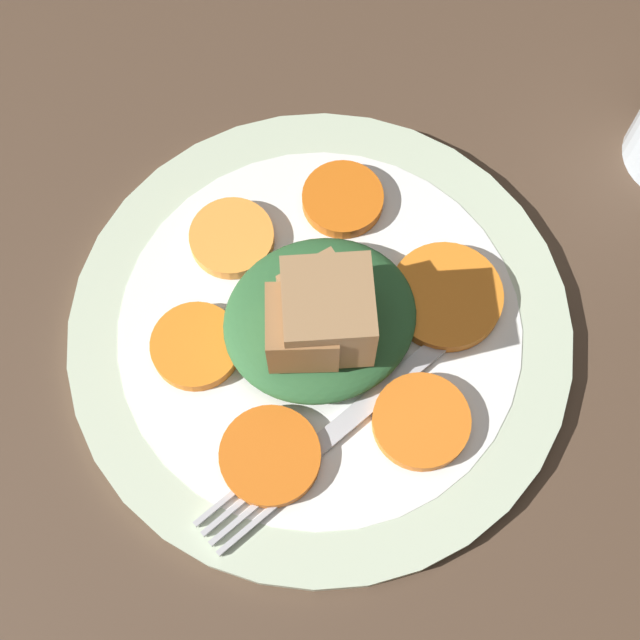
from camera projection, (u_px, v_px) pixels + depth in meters
The scene contains 10 objects.
table_slab at pixel (320, 339), 54.12cm from camera, with size 120.00×120.00×2.00cm, color #4C3828.
plate at pixel (320, 330), 52.71cm from camera, with size 29.70×29.70×1.05cm.
carrot_slice_0 at pixel (421, 421), 49.60cm from camera, with size 5.49×5.49×0.92cm, color orange.
carrot_slice_1 at pixel (446, 296), 52.36cm from camera, with size 6.71×6.71×0.92cm, color orange.
carrot_slice_2 at pixel (343, 199), 54.74cm from camera, with size 5.02×5.02×0.92cm, color #D66114.
carrot_slice_3 at pixel (232, 238), 53.76cm from camera, with size 5.13×5.13×0.92cm, color orange.
carrot_slice_4 at pixel (196, 346), 51.23cm from camera, with size 5.20×5.20×0.92cm, color orange.
carrot_slice_5 at pixel (270, 456), 48.88cm from camera, with size 5.61×5.61×0.92cm, color orange.
center_pile at pixel (321, 317), 49.56cm from camera, with size 11.24×10.12×7.19cm.
fork at pixel (334, 432), 49.64cm from camera, with size 18.59×7.87×0.40cm.
Camera 1 is at (-6.78, -17.44, 51.80)cm, focal length 50.00 mm.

